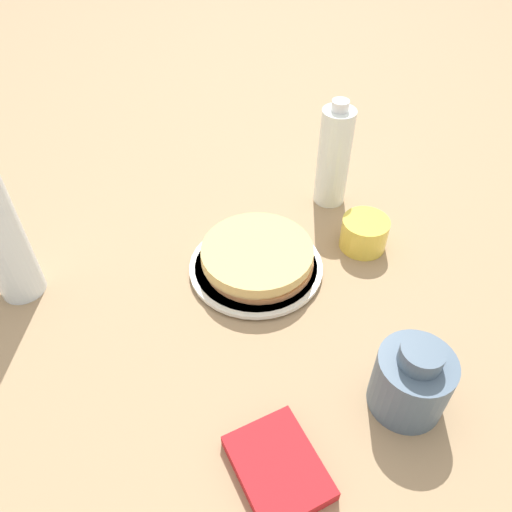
{
  "coord_description": "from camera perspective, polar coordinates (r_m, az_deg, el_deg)",
  "views": [
    {
      "loc": [
        -0.44,
        0.41,
        0.61
      ],
      "look_at": [
        -0.02,
        -0.02,
        0.03
      ],
      "focal_mm": 35.0,
      "sensor_mm": 36.0,
      "label": 1
    }
  ],
  "objects": [
    {
      "name": "plate",
      "position": [
        0.85,
        -0.0,
        -1.26
      ],
      "size": [
        0.23,
        0.23,
        0.01
      ],
      "color": "silver",
      "rests_on": "ground_plane"
    },
    {
      "name": "water_bottle_near",
      "position": [
        0.95,
        8.88,
        11.15
      ],
      "size": [
        0.06,
        0.06,
        0.21
      ],
      "color": "silver",
      "rests_on": "ground_plane"
    },
    {
      "name": "ground_plane",
      "position": [
        0.86,
        -1.95,
        -1.35
      ],
      "size": [
        4.0,
        4.0,
        0.0
      ],
      "primitive_type": "plane",
      "color": "#9E7F5B"
    },
    {
      "name": "pancake_stack",
      "position": [
        0.83,
        0.15,
        0.04
      ],
      "size": [
        0.19,
        0.19,
        0.04
      ],
      "color": "tan",
      "rests_on": "plate"
    },
    {
      "name": "napkin",
      "position": [
        0.65,
        2.53,
        -22.99
      ],
      "size": [
        0.15,
        0.13,
        0.02
      ],
      "color": "red",
      "rests_on": "ground_plane"
    },
    {
      "name": "cream_jug",
      "position": [
        0.69,
        17.35,
        -13.41
      ],
      "size": [
        0.1,
        0.1,
        0.12
      ],
      "color": "#4C6075",
      "rests_on": "ground_plane"
    },
    {
      "name": "juice_glass",
      "position": [
        0.9,
        12.25,
        2.54
      ],
      "size": [
        0.08,
        0.08,
        0.06
      ],
      "color": "yellow",
      "rests_on": "ground_plane"
    }
  ]
}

